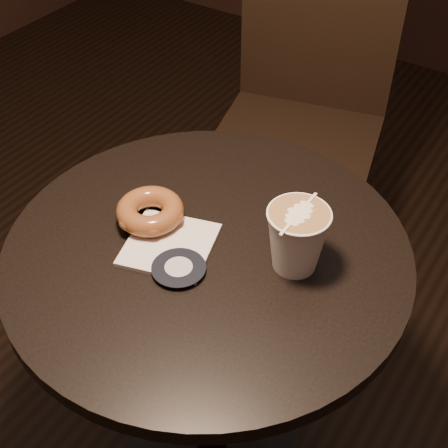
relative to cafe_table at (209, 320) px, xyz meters
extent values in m
cylinder|color=black|center=(0.00, 0.00, 0.18)|extent=(0.70, 0.70, 0.03)
cylinder|color=black|center=(0.00, 0.00, -0.18)|extent=(0.07, 0.07, 0.70)
cube|color=black|center=(-0.18, 0.69, -0.06)|extent=(0.53, 0.53, 0.04)
cube|color=black|center=(-0.23, 0.88, 0.26)|extent=(0.44, 0.15, 0.59)
cylinder|color=black|center=(-0.32, 0.47, -0.30)|extent=(0.04, 0.04, 0.49)
cylinder|color=black|center=(0.05, 0.56, -0.30)|extent=(0.04, 0.04, 0.49)
cylinder|color=black|center=(-0.41, 0.83, -0.30)|extent=(0.04, 0.04, 0.49)
cylinder|color=black|center=(-0.05, 0.92, -0.30)|extent=(0.04, 0.04, 0.49)
cube|color=white|center=(-0.05, -0.04, 0.20)|extent=(0.18, 0.18, 0.01)
torus|color=brown|center=(-0.12, -0.01, 0.23)|extent=(0.12, 0.12, 0.04)
camera|label=1|loc=(0.44, -0.62, 0.95)|focal=50.00mm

